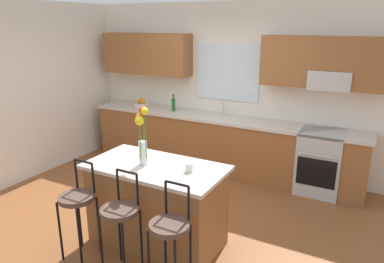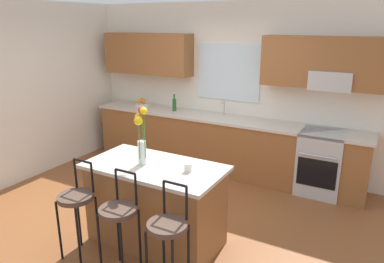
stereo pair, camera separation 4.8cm
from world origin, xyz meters
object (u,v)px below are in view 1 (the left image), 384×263
mug_ceramic (189,168)px  kitchen_island (157,204)px  fruit_bowl_oranges (141,104)px  bottle_olive_oil (173,105)px  oven_range (320,162)px  bar_stool_middle (120,215)px  bar_stool_near (77,202)px  bar_stool_far (170,231)px  flower_vase (142,134)px

mug_ceramic → kitchen_island: bearing=-176.2°
fruit_bowl_oranges → bottle_olive_oil: (0.69, -0.00, 0.06)m
oven_range → kitchen_island: bearing=-122.1°
bar_stool_middle → fruit_bowl_oranges: fruit_bowl_oranges is taller
oven_range → bar_stool_near: bar_stool_near is taller
kitchen_island → bar_stool_near: size_ratio=1.43×
fruit_bowl_oranges → bar_stool_far: bearing=-50.2°
oven_range → bar_stool_middle: size_ratio=0.88×
oven_range → bottle_olive_oil: (-2.47, 0.02, 0.57)m
bar_stool_far → fruit_bowl_oranges: 3.67m
oven_range → flower_vase: (-1.49, -2.21, 0.80)m
bottle_olive_oil → flower_vase: bearing=-66.4°
kitchen_island → oven_range: bearing=57.9°
oven_range → flower_vase: size_ratio=1.45×
bar_stool_middle → oven_range: bearing=63.9°
flower_vase → fruit_bowl_oranges: flower_vase is taller
oven_range → kitchen_island: (-1.36, -2.17, 0.00)m
kitchen_island → fruit_bowl_oranges: fruit_bowl_oranges is taller
mug_ceramic → bar_stool_middle: bearing=-121.8°
bar_stool_middle → flower_vase: flower_vase is taller
bar_stool_middle → fruit_bowl_oranges: bearing=122.6°
fruit_bowl_oranges → oven_range: bearing=-0.5°
kitchen_island → flower_vase: bearing=-163.7°
bar_stool_near → mug_ceramic: bearing=33.9°
flower_vase → fruit_bowl_oranges: bearing=126.6°
bar_stool_far → flower_vase: 1.09m
kitchen_island → mug_ceramic: (0.39, 0.03, 0.50)m
mug_ceramic → bottle_olive_oil: bearing=124.6°
bar_stool_middle → mug_ceramic: 0.82m
mug_ceramic → fruit_bowl_oranges: (-2.18, 2.17, 0.01)m
bar_stool_near → flower_vase: 0.94m
oven_range → kitchen_island: 2.56m
oven_range → bar_stool_far: 2.90m
bar_stool_middle → bar_stool_far: size_ratio=1.00×
bar_stool_near → bottle_olive_oil: bearing=101.2°
bar_stool_near → mug_ceramic: size_ratio=11.58×
oven_range → bottle_olive_oil: bearing=179.4°
bottle_olive_oil → fruit_bowl_oranges: bearing=179.7°
bar_stool_near → kitchen_island: bearing=47.8°
oven_range → fruit_bowl_oranges: size_ratio=3.83×
bar_stool_middle → bottle_olive_oil: 3.04m
flower_vase → bottle_olive_oil: 2.45m
oven_range → bar_stool_near: 3.38m
bar_stool_near → fruit_bowl_oranges: 3.09m
kitchen_island → mug_ceramic: mug_ceramic is taller
mug_ceramic → bar_stool_near: bearing=-146.1°
oven_range → bottle_olive_oil: size_ratio=3.18×
kitchen_island → bar_stool_middle: bar_stool_middle is taller
flower_vase → bottle_olive_oil: bearing=113.6°
bar_stool_near → flower_vase: bearing=53.6°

